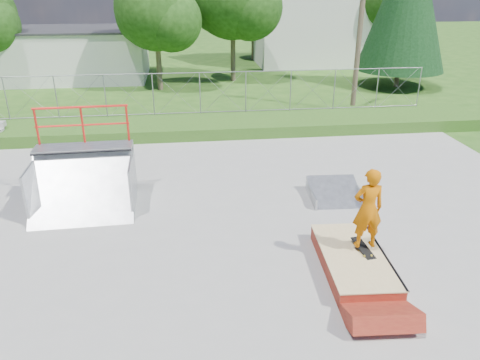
{
  "coord_description": "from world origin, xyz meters",
  "views": [
    {
      "loc": [
        -0.78,
        -9.6,
        5.95
      ],
      "look_at": [
        0.62,
        1.56,
        1.1
      ],
      "focal_mm": 35.0,
      "sensor_mm": 36.0,
      "label": 1
    }
  ],
  "objects_px": {
    "quarter_pipe": "(80,165)",
    "flat_bank_ramp": "(335,193)",
    "skater": "(368,212)",
    "grind_box": "(353,262)"
  },
  "relations": [
    {
      "from": "grind_box",
      "to": "quarter_pipe",
      "type": "xyz_separation_m",
      "value": [
        -6.37,
        3.74,
        1.14
      ]
    },
    {
      "from": "quarter_pipe",
      "to": "skater",
      "type": "bearing_deg",
      "value": -30.21
    },
    {
      "from": "grind_box",
      "to": "skater",
      "type": "height_order",
      "value": "skater"
    },
    {
      "from": "quarter_pipe",
      "to": "skater",
      "type": "height_order",
      "value": "quarter_pipe"
    },
    {
      "from": "grind_box",
      "to": "quarter_pipe",
      "type": "relative_size",
      "value": 1.06
    },
    {
      "from": "quarter_pipe",
      "to": "flat_bank_ramp",
      "type": "distance_m",
      "value": 7.18
    },
    {
      "from": "grind_box",
      "to": "skater",
      "type": "distance_m",
      "value": 1.2
    },
    {
      "from": "grind_box",
      "to": "skater",
      "type": "xyz_separation_m",
      "value": [
        0.26,
        0.14,
        1.16
      ]
    },
    {
      "from": "quarter_pipe",
      "to": "flat_bank_ramp",
      "type": "relative_size",
      "value": 1.74
    },
    {
      "from": "quarter_pipe",
      "to": "flat_bank_ramp",
      "type": "xyz_separation_m",
      "value": [
        7.09,
        -0.21,
        -1.12
      ]
    }
  ]
}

